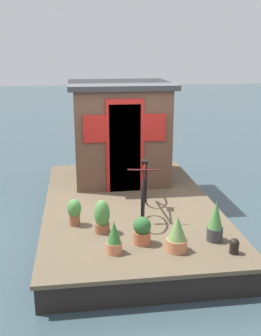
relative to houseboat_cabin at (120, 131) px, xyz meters
name	(u,v)px	position (x,y,z in m)	size (l,w,h in m)	color
ground_plane	(129,223)	(-1.45, 0.00, -1.46)	(60.00, 60.00, 0.00)	#384C54
houseboat_deck	(129,213)	(-1.45, 0.00, -1.24)	(5.13, 3.03, 0.44)	brown
houseboat_cabin	(120,131)	(0.00, 0.00, 0.00)	(1.92, 2.08, 2.03)	brown
bicycle	(144,189)	(-1.93, -0.20, -0.62)	(1.72, 0.53, 0.88)	black
potted_plant_lavender	(142,230)	(-3.10, 0.03, -0.82)	(0.26, 0.26, 0.40)	#B2603D
potted_plant_fern	(114,238)	(-3.32, 0.45, -0.81)	(0.22, 0.22, 0.47)	#C6754C
potted_plant_rosemary	(177,234)	(-3.38, -0.41, -0.78)	(0.29, 0.29, 0.52)	#C6754C
potted_plant_ivy	(102,217)	(-2.66, 0.57, -0.78)	(0.24, 0.24, 0.52)	#935138
potted_plant_sage	(74,211)	(-2.33, 0.99, -0.80)	(0.22, 0.22, 0.43)	#935138
potted_plant_succulent	(215,222)	(-3.15, -1.03, -0.74)	(0.23, 0.23, 0.61)	#38383D
mooring_bollard	(234,246)	(-3.56, -1.16, -0.91)	(0.13, 0.13, 0.22)	black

